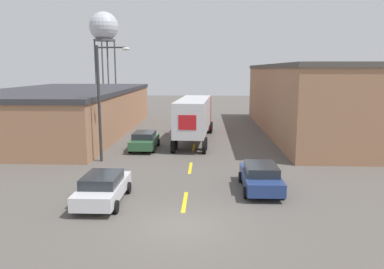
{
  "coord_description": "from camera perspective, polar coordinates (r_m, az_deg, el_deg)",
  "views": [
    {
      "loc": [
        1.05,
        -15.0,
        6.56
      ],
      "look_at": [
        0.06,
        10.79,
        2.06
      ],
      "focal_mm": 35.0,
      "sensor_mm": 36.0,
      "label": 1
    }
  ],
  "objects": [
    {
      "name": "water_tower",
      "position": [
        72.69,
        -13.29,
        15.52
      ],
      "size": [
        5.27,
        5.27,
        16.91
      ],
      "color": "#47474C",
      "rests_on": "ground_plane"
    },
    {
      "name": "parked_car_right_near",
      "position": [
        20.93,
        10.42,
        -6.33
      ],
      "size": [
        2.12,
        4.57,
        1.48
      ],
      "color": "navy",
      "rests_on": "ground_plane"
    },
    {
      "name": "street_lamp",
      "position": [
        27.16,
        -13.48,
        5.77
      ],
      "size": [
        2.4,
        0.32,
        8.2
      ],
      "color": "#2D2D30",
      "rests_on": "ground_plane"
    },
    {
      "name": "parked_car_left_near",
      "position": [
        19.26,
        -13.41,
        -7.87
      ],
      "size": [
        2.12,
        4.57,
        1.48
      ],
      "color": "silver",
      "rests_on": "ground_plane"
    },
    {
      "name": "parked_car_left_far",
      "position": [
        31.22,
        -7.25,
        -0.87
      ],
      "size": [
        2.12,
        4.57,
        1.48
      ],
      "color": "#2D5B38",
      "rests_on": "ground_plane"
    },
    {
      "name": "road_centerline",
      "position": [
        25.36,
        -0.25,
        -5.09
      ],
      "size": [
        0.2,
        16.13,
        0.01
      ],
      "color": "yellow",
      "rests_on": "ground_plane"
    },
    {
      "name": "warehouse_left",
      "position": [
        41.49,
        -18.89,
        3.46
      ],
      "size": [
        13.48,
        27.18,
        4.57
      ],
      "color": "#9E7051",
      "rests_on": "ground_plane"
    },
    {
      "name": "semi_truck",
      "position": [
        34.62,
        0.46,
        3.01
      ],
      "size": [
        3.51,
        12.72,
        4.0
      ],
      "rotation": [
        0.0,
        0.0,
        -0.06
      ],
      "color": "#B21919",
      "rests_on": "ground_plane"
    },
    {
      "name": "warehouse_right",
      "position": [
        41.02,
        18.03,
        5.19
      ],
      "size": [
        10.18,
        28.41,
        7.07
      ],
      "color": "#9E7051",
      "rests_on": "ground_plane"
    },
    {
      "name": "ground_plane",
      "position": [
        16.41,
        -1.71,
        -13.68
      ],
      "size": [
        160.0,
        160.0,
        0.0
      ],
      "primitive_type": "plane",
      "color": "#56514C"
    }
  ]
}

